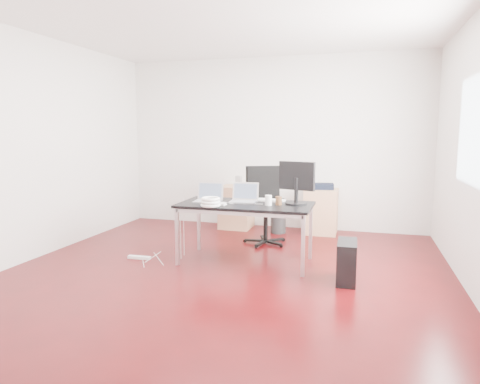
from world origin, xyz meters
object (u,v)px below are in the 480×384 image
(filing_cabinet_left, at_px, (236,207))
(pc_tower, at_px, (347,262))
(desk, at_px, (246,208))
(filing_cabinet_right, at_px, (321,211))
(office_chair, at_px, (265,201))

(filing_cabinet_left, bearing_deg, pc_tower, -49.43)
(desk, distance_m, pc_tower, 1.36)
(filing_cabinet_right, xyz_separation_m, pc_tower, (0.48, -2.19, -0.13))
(filing_cabinet_right, bearing_deg, filing_cabinet_left, 180.00)
(office_chair, xyz_separation_m, filing_cabinet_left, (-0.66, 0.81, -0.26))
(desk, xyz_separation_m, office_chair, (0.01, 0.99, -0.07))
(filing_cabinet_left, relative_size, filing_cabinet_right, 1.00)
(desk, height_order, pc_tower, desk)
(filing_cabinet_left, height_order, filing_cabinet_right, same)
(desk, distance_m, filing_cabinet_right, 1.97)
(filing_cabinet_left, bearing_deg, filing_cabinet_right, 0.00)
(desk, xyz_separation_m, filing_cabinet_left, (-0.65, 1.80, -0.33))
(filing_cabinet_left, xyz_separation_m, filing_cabinet_right, (1.39, 0.00, 0.00))
(office_chair, distance_m, filing_cabinet_right, 1.12)
(filing_cabinet_left, bearing_deg, office_chair, -50.61)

